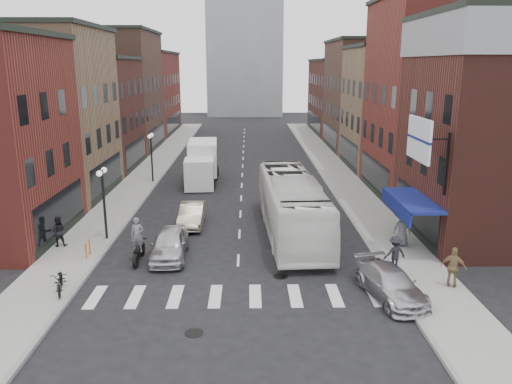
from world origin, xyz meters
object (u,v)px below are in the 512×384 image
Objects in this scene: transit_bus at (292,205)px; ped_left_solo at (58,231)px; sedan_left_far at (192,215)px; curb_car at (391,284)px; ped_right_c at (402,229)px; ped_right_b at (454,267)px; box_truck at (202,163)px; bike_rack at (88,249)px; ped_right_a at (395,253)px; streetlamp_near at (103,190)px; parked_bicycle at (60,281)px; streetlamp_far at (151,148)px; sedan_left_near at (169,244)px; motorcycle_rider at (138,241)px; billboard_sign at (421,141)px.

transit_bus reaches higher than ped_left_solo.
transit_bus reaches higher than sedan_left_far.
ped_right_c reaches higher than curb_car.
box_truck is at bearing -31.68° from ped_right_b.
ped_right_a is at bearing -7.36° from bike_rack.
streetlamp_near reaches higher than parked_bicycle.
streetlamp_far is 20.88m from parked_bicycle.
ped_right_a reaches higher than curb_car.
streetlamp_far reaches higher than ped_right_b.
streetlamp_near is 0.94× the size of curb_car.
streetlamp_far is 0.95× the size of sedan_left_near.
motorcycle_rider is 5.04m from ped_left_solo.
parked_bicycle is at bearing -168.54° from billboard_sign.
ped_left_solo is at bearing 142.52° from bike_rack.
streetlamp_near is 3.15m from ped_left_solo.
streetlamp_near is at bearing 7.90° from ped_right_c.
ped_right_b is at bearing -74.88° from billboard_sign.
sedan_left_far is 2.45× the size of ped_right_a.
curb_car is (-2.09, -3.76, -5.50)m from billboard_sign.
parked_bicycle is 1.15× the size of ped_right_a.
ped_right_b is 0.98× the size of ped_right_c.
bike_rack is 17.44m from ped_right_b.
curb_car is 2.29× the size of parked_bicycle.
ped_right_a is 3.48m from ped_right_c.
motorcycle_rider is at bearing -109.21° from sedan_left_far.
sedan_left_far is 13.72m from curb_car.
billboard_sign reaches higher than sedan_left_near.
box_truck is 11.49m from sedan_left_far.
sedan_left_near reaches higher than sedan_left_far.
transit_bus is at bearing 27.20° from sedan_left_near.
ped_right_b reaches higher than sedan_left_near.
sedan_left_far is 12.67m from ped_right_a.
curb_car is 2.42× the size of ped_right_b.
sedan_left_near is 11.05m from curb_car.
sedan_left_far is (-5.94, 1.68, -1.04)m from transit_bus.
ped_right_a is at bearing -8.04° from motorcycle_rider.
ped_right_c reaches higher than ped_left_solo.
streetlamp_far is at bearing 89.31° from bike_rack.
streetlamp_near reaches higher than ped_right_b.
sedan_left_far is (4.68, 5.42, 0.12)m from bike_rack.
box_truck is 0.63× the size of transit_bus.
billboard_sign is at bearing -2.66° from motorcycle_rider.
curb_car is (13.90, -7.26, -2.28)m from streetlamp_near.
box_truck reaches higher than sedan_left_far.
streetlamp_far is at bearing 132.41° from billboard_sign.
bike_rack is at bearing 169.83° from motorcycle_rider.
streetlamp_far reaches higher than curb_car.
streetlamp_far is 25.50m from curb_car.
billboard_sign is at bearing -48.11° from ped_right_b.
ped_right_b is (0.82, -3.04, -5.08)m from billboard_sign.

